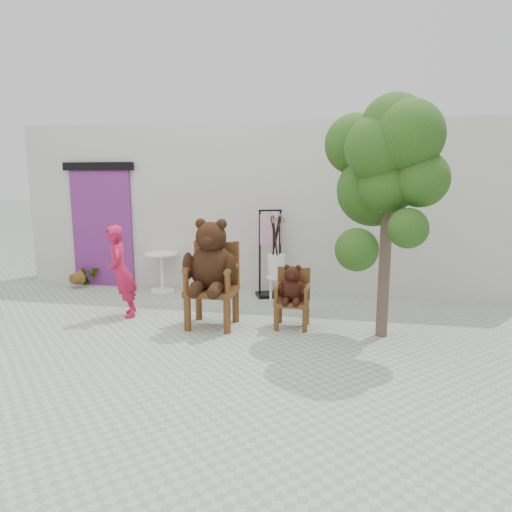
{
  "coord_description": "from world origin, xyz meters",
  "views": [
    {
      "loc": [
        1.46,
        -5.29,
        2.08
      ],
      "look_at": [
        0.26,
        1.0,
        0.95
      ],
      "focal_mm": 32.0,
      "sensor_mm": 36.0,
      "label": 1
    }
  ],
  "objects_px": {
    "display_stand": "(270,264)",
    "person": "(121,272)",
    "cafe_table": "(162,267)",
    "stool_bucket": "(276,265)",
    "chair_big": "(212,267)",
    "chair_small": "(292,291)",
    "tree": "(384,165)"
  },
  "relations": [
    {
      "from": "person",
      "to": "tree",
      "type": "bearing_deg",
      "value": 61.48
    },
    {
      "from": "cafe_table",
      "to": "display_stand",
      "type": "height_order",
      "value": "display_stand"
    },
    {
      "from": "display_stand",
      "to": "person",
      "type": "bearing_deg",
      "value": -164.79
    },
    {
      "from": "cafe_table",
      "to": "tree",
      "type": "xyz_separation_m",
      "value": [
        3.67,
        -1.74,
        1.77
      ]
    },
    {
      "from": "chair_small",
      "to": "display_stand",
      "type": "distance_m",
      "value": 1.66
    },
    {
      "from": "cafe_table",
      "to": "stool_bucket",
      "type": "distance_m",
      "value": 2.2
    },
    {
      "from": "stool_bucket",
      "to": "tree",
      "type": "height_order",
      "value": "tree"
    },
    {
      "from": "chair_small",
      "to": "cafe_table",
      "type": "height_order",
      "value": "chair_small"
    },
    {
      "from": "person",
      "to": "chair_big",
      "type": "bearing_deg",
      "value": 57.7
    },
    {
      "from": "display_stand",
      "to": "stool_bucket",
      "type": "height_order",
      "value": "display_stand"
    },
    {
      "from": "chair_small",
      "to": "display_stand",
      "type": "relative_size",
      "value": 0.59
    },
    {
      "from": "person",
      "to": "cafe_table",
      "type": "height_order",
      "value": "person"
    },
    {
      "from": "person",
      "to": "stool_bucket",
      "type": "bearing_deg",
      "value": 92.39
    },
    {
      "from": "tree",
      "to": "chair_small",
      "type": "bearing_deg",
      "value": 170.64
    },
    {
      "from": "person",
      "to": "tree",
      "type": "xyz_separation_m",
      "value": [
        3.66,
        -0.19,
        1.52
      ]
    },
    {
      "from": "display_stand",
      "to": "tree",
      "type": "relative_size",
      "value": 0.5
    },
    {
      "from": "chair_small",
      "to": "cafe_table",
      "type": "xyz_separation_m",
      "value": [
        -2.55,
        1.56,
        -0.08
      ]
    },
    {
      "from": "chair_small",
      "to": "stool_bucket",
      "type": "relative_size",
      "value": 0.61
    },
    {
      "from": "cafe_table",
      "to": "tree",
      "type": "distance_m",
      "value": 4.43
    },
    {
      "from": "chair_small",
      "to": "cafe_table",
      "type": "distance_m",
      "value": 2.99
    },
    {
      "from": "chair_small",
      "to": "tree",
      "type": "xyz_separation_m",
      "value": [
        1.12,
        -0.18,
        1.69
      ]
    },
    {
      "from": "person",
      "to": "cafe_table",
      "type": "distance_m",
      "value": 1.57
    },
    {
      "from": "chair_big",
      "to": "chair_small",
      "type": "xyz_separation_m",
      "value": [
        1.1,
        0.16,
        -0.33
      ]
    },
    {
      "from": "chair_big",
      "to": "chair_small",
      "type": "height_order",
      "value": "chair_big"
    },
    {
      "from": "stool_bucket",
      "to": "cafe_table",
      "type": "bearing_deg",
      "value": 169.12
    },
    {
      "from": "person",
      "to": "stool_bucket",
      "type": "distance_m",
      "value": 2.43
    },
    {
      "from": "chair_small",
      "to": "chair_big",
      "type": "bearing_deg",
      "value": -171.54
    },
    {
      "from": "cafe_table",
      "to": "person",
      "type": "bearing_deg",
      "value": -89.69
    },
    {
      "from": "chair_small",
      "to": "tree",
      "type": "relative_size",
      "value": 0.29
    },
    {
      "from": "person",
      "to": "stool_bucket",
      "type": "xyz_separation_m",
      "value": [
        2.15,
        1.14,
        -0.04
      ]
    },
    {
      "from": "chair_big",
      "to": "display_stand",
      "type": "xyz_separation_m",
      "value": [
        0.54,
        1.72,
        -0.26
      ]
    },
    {
      "from": "cafe_table",
      "to": "chair_big",
      "type": "bearing_deg",
      "value": -49.91
    }
  ]
}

